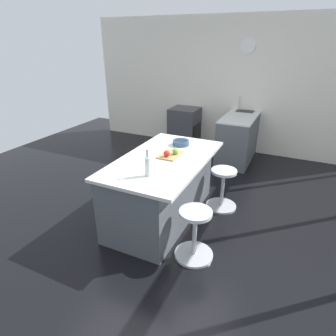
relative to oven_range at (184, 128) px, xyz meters
The scene contains 12 objects.
ground_plane 2.87m from the oven_range, 12.64° to the left, with size 8.11×8.11×0.00m, color black.
interior_partition_left 1.17m from the oven_range, 119.37° to the left, with size 0.15×5.83×2.72m.
sink_cabinet 1.27m from the oven_range, 90.19° to the left, with size 1.85×0.60×1.19m.
oven_range is the anchor object (origin of this frame).
kitchen_island 2.88m from the oven_range, 16.05° to the left, with size 1.82×1.03×0.88m.
stool_by_window 2.65m from the oven_range, 34.19° to the left, with size 0.44×0.44×0.60m.
stool_middle 3.66m from the oven_range, 24.03° to the left, with size 0.44×0.44×0.60m.
cutting_board 2.83m from the oven_range, 18.24° to the left, with size 0.36×0.24×0.02m, color tan.
apple_red 2.93m from the oven_range, 17.53° to the left, with size 0.08×0.08×0.08m, color red.
apple_green 2.84m from the oven_range, 19.59° to the left, with size 0.08×0.08×0.08m, color #609E2D.
water_bottle 3.48m from the oven_range, 15.31° to the left, with size 0.06×0.06×0.31m.
fruit_bowl 2.43m from the oven_range, 20.73° to the left, with size 0.24×0.24×0.07m.
Camera 1 is at (2.98, 1.68, 2.25)m, focal length 30.20 mm.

